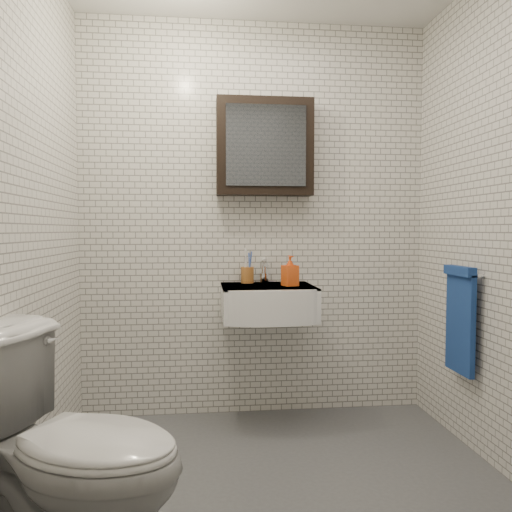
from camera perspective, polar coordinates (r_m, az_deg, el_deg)
The scene contains 9 objects.
ground at distance 2.51m, azimuth 2.66°, elevation -25.07°, with size 2.20×2.00×0.01m, color #494C50.
room_shell at distance 2.23m, azimuth 2.75°, elevation 10.25°, with size 2.22×2.02×2.51m.
washbasin at distance 2.98m, azimuth 1.45°, elevation -5.28°, with size 0.55×0.50×0.20m.
faucet at distance 3.15m, azimuth 0.98°, elevation -1.86°, with size 0.06×0.20×0.15m.
mirror_cabinet at distance 3.18m, azimuth 1.00°, elevation 12.32°, with size 0.60×0.15×0.60m.
towel_rail at distance 2.93m, azimuth 22.32°, elevation -6.27°, with size 0.09×0.30×0.58m.
toothbrush_cup at distance 3.15m, azimuth -0.99°, elevation -2.09°, with size 0.10×0.10×0.22m.
soap_bottle at distance 2.99m, azimuth 3.91°, elevation -1.68°, with size 0.08×0.08×0.18m, color orange.
toilet at distance 1.94m, azimuth -20.60°, elevation -20.27°, with size 0.48×0.83×0.85m, color silver.
Camera 1 is at (-0.35, -2.19, 1.18)m, focal length 35.00 mm.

